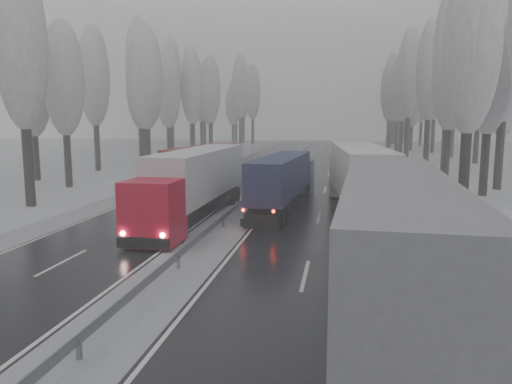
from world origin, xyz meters
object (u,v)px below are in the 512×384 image
(truck_blue_box, at_px, (284,177))
(truck_red_white, at_px, (195,179))
(truck_cream_box, at_px, (357,174))
(truck_grey_tarp, at_px, (393,233))
(box_truck_distant, at_px, (337,147))
(truck_red_red, at_px, (198,165))

(truck_blue_box, height_order, truck_red_white, truck_red_white)
(truck_blue_box, distance_m, truck_cream_box, 5.02)
(truck_grey_tarp, bearing_deg, truck_red_white, 129.86)
(truck_blue_box, height_order, truck_cream_box, truck_cream_box)
(truck_blue_box, height_order, box_truck_distant, truck_blue_box)
(box_truck_distant, bearing_deg, truck_red_white, -95.71)
(truck_red_red, bearing_deg, box_truck_distant, 82.98)
(truck_grey_tarp, bearing_deg, truck_cream_box, 94.35)
(box_truck_distant, distance_m, truck_red_red, 45.66)
(truck_cream_box, relative_size, box_truck_distant, 2.59)
(truck_grey_tarp, distance_m, truck_red_white, 17.30)
(truck_grey_tarp, xyz_separation_m, box_truck_distant, (-2.31, 69.61, -1.41))
(truck_blue_box, bearing_deg, truck_red_red, 143.60)
(truck_blue_box, height_order, truck_red_red, truck_red_red)
(truck_red_red, bearing_deg, truck_red_white, -67.03)
(box_truck_distant, relative_size, truck_red_white, 0.41)
(truck_red_red, bearing_deg, truck_cream_box, -23.19)
(box_truck_distant, height_order, truck_red_red, truck_red_red)
(box_truck_distant, bearing_deg, truck_cream_box, -85.45)
(truck_blue_box, distance_m, truck_red_red, 10.81)
(truck_red_white, bearing_deg, truck_grey_tarp, -51.64)
(truck_grey_tarp, bearing_deg, truck_red_red, 120.89)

